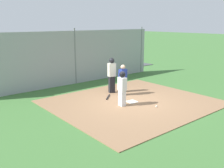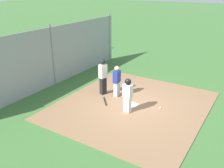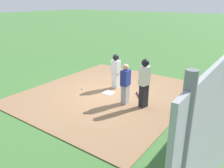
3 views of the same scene
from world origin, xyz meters
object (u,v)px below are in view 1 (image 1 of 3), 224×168
at_px(baseball, 156,106).
at_px(umpire, 112,74).
at_px(catcher, 123,80).
at_px(runner, 122,87).
at_px(baseball_bat, 108,97).
at_px(parked_car_red, 39,64).
at_px(home_plate, 132,102).

bearing_deg(baseball, umpire, -89.92).
xyz_separation_m(catcher, baseball, (0.13, 2.38, -0.78)).
xyz_separation_m(catcher, runner, (1.16, 1.25, 0.07)).
bearing_deg(catcher, baseball_bat, -101.40).
bearing_deg(umpire, parked_car_red, -160.86).
distance_m(baseball, parked_car_red, 10.98).
bearing_deg(umpire, home_plate, 5.26).
distance_m(home_plate, runner, 1.14).
height_order(home_plate, catcher, catcher).
distance_m(baseball_bat, parked_car_red, 8.45).
xyz_separation_m(catcher, baseball_bat, (0.86, -0.13, -0.79)).
xyz_separation_m(home_plate, baseball, (-0.31, 1.24, 0.03)).
distance_m(catcher, baseball_bat, 1.18).
bearing_deg(baseball_bat, catcher, 129.99).
distance_m(home_plate, umpire, 2.13).
height_order(runner, baseball_bat, runner).
xyz_separation_m(runner, baseball_bat, (-0.30, -1.38, -0.86)).
relative_size(home_plate, catcher, 0.28).
bearing_deg(home_plate, parked_car_red, -88.15).
relative_size(baseball_bat, baseball, 11.17).
relative_size(home_plate, baseball, 5.95).
relative_size(home_plate, baseball_bat, 0.53).
distance_m(home_plate, catcher, 1.46).
height_order(home_plate, runner, runner).
distance_m(home_plate, baseball_bat, 1.34).
relative_size(umpire, parked_car_red, 0.43).
xyz_separation_m(home_plate, runner, (0.73, 0.11, 0.88)).
xyz_separation_m(catcher, umpire, (0.13, -0.73, 0.17)).
height_order(baseball_bat, parked_car_red, parked_car_red).
bearing_deg(baseball_bat, home_plate, 67.12).
height_order(umpire, parked_car_red, umpire).
distance_m(catcher, runner, 1.71).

